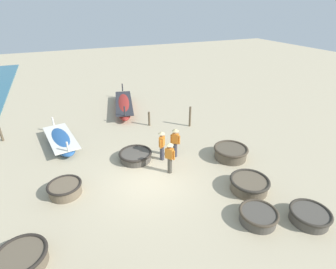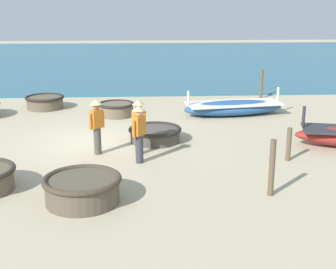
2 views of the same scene
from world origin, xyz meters
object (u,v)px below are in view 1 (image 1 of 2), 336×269
at_px(coracle_far_right, 231,152).
at_px(fisherman_hauling, 170,156).
at_px(mooring_post_mid_beach, 190,117).
at_px(mooring_post_shoreline, 0,131).
at_px(long_boat_ochre_hull, 61,140).
at_px(mooring_post_inland, 149,119).
at_px(coracle_weathered, 22,258).
at_px(coracle_tilted, 258,216).
at_px(fisherman_standing_right, 175,141).
at_px(coracle_nearest, 65,188).
at_px(coracle_beside_post, 249,184).
at_px(fisherman_crouching, 162,144).
at_px(long_boat_white_hull, 124,105).
at_px(coracle_front_right, 135,156).
at_px(coracle_center, 310,216).

height_order(coracle_far_right, fisherman_hauling, fisherman_hauling).
relative_size(mooring_post_mid_beach, mooring_post_shoreline, 1.02).
relative_size(long_boat_ochre_hull, mooring_post_inland, 4.39).
relative_size(coracle_far_right, coracle_weathered, 1.11).
height_order(coracle_tilted, fisherman_standing_right, fisherman_standing_right).
xyz_separation_m(coracle_tilted, coracle_nearest, (-6.62, 4.56, 0.03)).
height_order(coracle_beside_post, coracle_tilted, coracle_beside_post).
bearing_deg(mooring_post_inland, fisherman_crouching, -100.65).
relative_size(long_boat_white_hull, fisherman_crouching, 3.58).
xyz_separation_m(coracle_beside_post, coracle_tilted, (-0.89, -1.64, -0.05)).
distance_m(coracle_front_right, mooring_post_mid_beach, 5.28).
xyz_separation_m(coracle_tilted, fisherman_standing_right, (-0.95, 5.51, 0.69)).
xyz_separation_m(fisherman_hauling, mooring_post_mid_beach, (3.36, 4.38, -0.27)).
height_order(coracle_center, fisherman_crouching, fisherman_crouching).
bearing_deg(coracle_front_right, long_boat_ochre_hull, 136.95).
height_order(coracle_front_right, coracle_far_right, coracle_far_right).
relative_size(coracle_beside_post, long_boat_white_hull, 0.29).
height_order(long_boat_white_hull, fisherman_standing_right, fisherman_standing_right).
bearing_deg(coracle_weathered, mooring_post_shoreline, 99.56).
bearing_deg(mooring_post_shoreline, coracle_far_right, -31.32).
xyz_separation_m(coracle_far_right, long_boat_white_hull, (-3.44, 9.09, 0.03)).
bearing_deg(long_boat_ochre_hull, coracle_front_right, -43.05).
bearing_deg(long_boat_ochre_hull, fisherman_hauling, -46.88).
height_order(fisherman_hauling, mooring_post_inland, fisherman_hauling).
bearing_deg(coracle_far_right, long_boat_white_hull, 110.71).
bearing_deg(long_boat_white_hull, fisherman_standing_right, -84.30).
height_order(coracle_far_right, coracle_tilted, coracle_far_right).
bearing_deg(mooring_post_mid_beach, coracle_center, -88.44).
bearing_deg(fisherman_crouching, coracle_beside_post, -55.99).
relative_size(coracle_tilted, coracle_weathered, 0.90).
bearing_deg(coracle_far_right, mooring_post_mid_beach, 92.05).
bearing_deg(mooring_post_mid_beach, mooring_post_inland, 154.47).
bearing_deg(mooring_post_shoreline, coracle_beside_post, -41.92).
height_order(coracle_weathered, long_boat_white_hull, long_boat_white_hull).
bearing_deg(fisherman_hauling, coracle_beside_post, -44.11).
xyz_separation_m(coracle_nearest, mooring_post_shoreline, (-3.14, 6.64, 0.38)).
bearing_deg(long_boat_white_hull, mooring_post_inland, -76.81).
bearing_deg(coracle_front_right, coracle_nearest, -158.04).
bearing_deg(coracle_beside_post, coracle_tilted, -118.37).
relative_size(coracle_center, mooring_post_mid_beach, 1.11).
distance_m(coracle_beside_post, coracle_far_right, 2.71).
distance_m(coracle_weathered, mooring_post_inland, 11.04).
height_order(coracle_front_right, mooring_post_mid_beach, mooring_post_mid_beach).
height_order(coracle_weathered, mooring_post_shoreline, mooring_post_shoreline).
relative_size(coracle_far_right, fisherman_hauling, 1.09).
height_order(coracle_beside_post, mooring_post_mid_beach, mooring_post_mid_beach).
relative_size(long_boat_white_hull, mooring_post_mid_beach, 4.33).
bearing_deg(fisherman_hauling, coracle_weathered, -156.00).
distance_m(coracle_front_right, fisherman_standing_right, 2.24).
distance_m(coracle_front_right, fisherman_hauling, 2.25).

